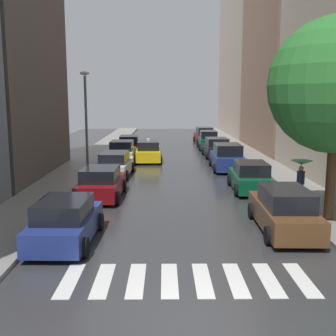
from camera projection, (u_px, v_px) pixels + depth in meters
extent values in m
cube|color=#303033|center=(172.00, 161.00, 32.75)|extent=(28.00, 72.00, 0.04)
cube|color=gray|center=(90.00, 160.00, 32.68)|extent=(3.00, 72.00, 0.15)
cube|color=gray|center=(254.00, 160.00, 32.79)|extent=(3.00, 72.00, 0.15)
cube|color=silver|center=(70.00, 280.00, 11.20)|extent=(0.45, 2.20, 0.01)
cube|color=silver|center=(103.00, 280.00, 11.21)|extent=(0.45, 2.20, 0.01)
cube|color=silver|center=(136.00, 280.00, 11.21)|extent=(0.45, 2.20, 0.01)
cube|color=silver|center=(169.00, 280.00, 11.22)|extent=(0.45, 2.20, 0.01)
cube|color=silver|center=(203.00, 280.00, 11.23)|extent=(0.45, 2.20, 0.01)
cube|color=silver|center=(236.00, 280.00, 11.24)|extent=(0.45, 2.20, 0.01)
cube|color=silver|center=(269.00, 279.00, 11.24)|extent=(0.45, 2.20, 0.01)
cube|color=silver|center=(302.00, 279.00, 11.25)|extent=(0.45, 2.20, 0.01)
cube|color=#8C6B56|center=(288.00, 56.00, 38.62)|extent=(6.00, 14.60, 17.62)
cube|color=#B2A38C|center=(251.00, 42.00, 54.93)|extent=(6.00, 19.09, 24.78)
cube|color=navy|center=(66.00, 227.00, 14.10)|extent=(1.90, 4.21, 0.76)
cube|color=black|center=(64.00, 209.00, 13.78)|extent=(1.64, 2.33, 0.62)
cylinder|color=black|center=(51.00, 221.00, 15.50)|extent=(0.23, 0.64, 0.64)
cylinder|color=black|center=(100.00, 222.00, 15.48)|extent=(0.23, 0.64, 0.64)
cylinder|color=black|center=(26.00, 247.00, 12.79)|extent=(0.23, 0.64, 0.64)
cylinder|color=black|center=(84.00, 248.00, 12.77)|extent=(0.23, 0.64, 0.64)
cube|color=maroon|center=(101.00, 187.00, 20.47)|extent=(1.99, 4.25, 0.76)
cube|color=black|center=(100.00, 174.00, 20.15)|extent=(1.72, 2.35, 0.62)
cylinder|color=black|center=(88.00, 186.00, 21.89)|extent=(0.23, 0.64, 0.64)
cylinder|color=black|center=(124.00, 186.00, 21.87)|extent=(0.23, 0.64, 0.64)
cylinder|color=black|center=(76.00, 198.00, 19.16)|extent=(0.23, 0.64, 0.64)
cylinder|color=black|center=(117.00, 198.00, 19.13)|extent=(0.23, 0.64, 0.64)
cube|color=silver|center=(115.00, 167.00, 26.36)|extent=(2.00, 4.79, 0.76)
cube|color=black|center=(114.00, 157.00, 26.02)|extent=(1.70, 2.66, 0.62)
cylinder|color=black|center=(106.00, 167.00, 27.97)|extent=(0.25, 0.65, 0.64)
cylinder|color=black|center=(132.00, 167.00, 27.91)|extent=(0.25, 0.65, 0.64)
cylinder|color=black|center=(96.00, 175.00, 24.89)|extent=(0.25, 0.65, 0.64)
cylinder|color=black|center=(126.00, 175.00, 24.84)|extent=(0.25, 0.65, 0.64)
cube|color=silver|center=(122.00, 155.00, 31.59)|extent=(1.86, 4.05, 0.86)
cube|color=black|center=(122.00, 145.00, 31.26)|extent=(1.63, 2.23, 0.70)
cylinder|color=black|center=(113.00, 157.00, 32.95)|extent=(0.22, 0.64, 0.64)
cylinder|color=black|center=(136.00, 157.00, 32.96)|extent=(0.22, 0.64, 0.64)
cylinder|color=black|center=(108.00, 162.00, 30.32)|extent=(0.22, 0.64, 0.64)
cylinder|color=black|center=(133.00, 162.00, 30.33)|extent=(0.22, 0.64, 0.64)
cube|color=maroon|center=(129.00, 147.00, 37.27)|extent=(2.01, 4.69, 0.80)
cube|color=black|center=(129.00, 139.00, 36.92)|extent=(1.71, 2.60, 0.65)
cylinder|color=black|center=(120.00, 148.00, 38.77)|extent=(0.25, 0.65, 0.64)
cylinder|color=black|center=(140.00, 148.00, 38.86)|extent=(0.25, 0.65, 0.64)
cylinder|color=black|center=(118.00, 152.00, 35.77)|extent=(0.25, 0.65, 0.64)
cylinder|color=black|center=(139.00, 152.00, 35.86)|extent=(0.25, 0.65, 0.64)
cube|color=brown|center=(283.00, 215.00, 15.37)|extent=(1.88, 4.75, 0.81)
cube|color=black|center=(286.00, 198.00, 15.01)|extent=(1.62, 2.63, 0.66)
cylinder|color=black|center=(252.00, 211.00, 16.96)|extent=(0.24, 0.65, 0.64)
cylinder|color=black|center=(295.00, 211.00, 16.93)|extent=(0.24, 0.65, 0.64)
cylinder|color=black|center=(269.00, 236.00, 13.89)|extent=(0.24, 0.65, 0.64)
cylinder|color=black|center=(321.00, 236.00, 13.86)|extent=(0.24, 0.65, 0.64)
cube|color=#0C4C2D|center=(250.00, 181.00, 22.05)|extent=(1.90, 4.15, 0.77)
cube|color=black|center=(251.00, 168.00, 21.73)|extent=(1.64, 2.29, 0.63)
cylinder|color=black|center=(230.00, 180.00, 23.44)|extent=(0.24, 0.65, 0.64)
cylinder|color=black|center=(262.00, 180.00, 23.41)|extent=(0.24, 0.65, 0.64)
cylinder|color=black|center=(237.00, 190.00, 20.77)|extent=(0.24, 0.65, 0.64)
cylinder|color=black|center=(273.00, 191.00, 20.74)|extent=(0.24, 0.65, 0.64)
cube|color=navy|center=(227.00, 161.00, 28.70)|extent=(2.02, 4.74, 0.90)
cube|color=black|center=(228.00, 149.00, 28.34)|extent=(1.75, 2.62, 0.74)
cylinder|color=black|center=(211.00, 162.00, 30.29)|extent=(0.23, 0.64, 0.64)
cylinder|color=black|center=(237.00, 162.00, 30.28)|extent=(0.23, 0.64, 0.64)
cylinder|color=black|center=(215.00, 169.00, 27.23)|extent=(0.23, 0.64, 0.64)
cylinder|color=black|center=(245.00, 169.00, 27.22)|extent=(0.23, 0.64, 0.64)
cube|color=black|center=(216.00, 150.00, 34.98)|extent=(2.01, 4.33, 0.81)
cube|color=black|center=(217.00, 142.00, 34.64)|extent=(1.74, 2.40, 0.66)
cylinder|color=black|center=(203.00, 151.00, 36.39)|extent=(0.23, 0.64, 0.64)
cylinder|color=black|center=(225.00, 151.00, 36.44)|extent=(0.23, 0.64, 0.64)
cylinder|color=black|center=(207.00, 156.00, 33.59)|extent=(0.23, 0.64, 0.64)
cylinder|color=black|center=(231.00, 155.00, 33.65)|extent=(0.23, 0.64, 0.64)
cube|color=#0C4C2D|center=(208.00, 143.00, 40.60)|extent=(1.87, 4.42, 0.90)
cube|color=black|center=(208.00, 135.00, 40.25)|extent=(1.61, 2.44, 0.74)
cylinder|color=black|center=(198.00, 144.00, 42.08)|extent=(0.24, 0.65, 0.64)
cylinder|color=black|center=(216.00, 144.00, 42.05)|extent=(0.24, 0.65, 0.64)
cylinder|color=black|center=(200.00, 147.00, 39.24)|extent=(0.24, 0.65, 0.64)
cylinder|color=black|center=(219.00, 147.00, 39.21)|extent=(0.24, 0.65, 0.64)
cube|color=maroon|center=(204.00, 138.00, 45.97)|extent=(2.03, 4.51, 0.88)
cube|color=black|center=(204.00, 131.00, 45.62)|extent=(1.72, 2.51, 0.72)
cylinder|color=black|center=(194.00, 139.00, 47.41)|extent=(0.25, 0.65, 0.64)
cylinder|color=black|center=(210.00, 139.00, 47.51)|extent=(0.25, 0.65, 0.64)
cylinder|color=black|center=(198.00, 142.00, 44.53)|extent=(0.25, 0.65, 0.64)
cylinder|color=black|center=(214.00, 142.00, 44.64)|extent=(0.25, 0.65, 0.64)
cube|color=yellow|center=(148.00, 154.00, 32.57)|extent=(1.98, 4.48, 0.80)
cube|color=black|center=(148.00, 145.00, 32.23)|extent=(1.70, 2.48, 0.65)
cube|color=#F2EDCC|center=(148.00, 140.00, 32.16)|extent=(0.21, 0.37, 0.18)
cylinder|color=black|center=(137.00, 155.00, 34.01)|extent=(0.24, 0.65, 0.64)
cylinder|color=black|center=(160.00, 155.00, 34.08)|extent=(0.24, 0.65, 0.64)
cylinder|color=black|center=(136.00, 160.00, 31.13)|extent=(0.24, 0.65, 0.64)
cylinder|color=black|center=(161.00, 160.00, 31.21)|extent=(0.24, 0.65, 0.64)
cylinder|color=navy|center=(300.00, 192.00, 19.47)|extent=(0.28, 0.28, 0.77)
cylinder|color=navy|center=(301.00, 178.00, 19.36)|extent=(0.36, 0.36, 0.61)
sphere|color=tan|center=(301.00, 169.00, 19.29)|extent=(0.24, 0.24, 0.24)
cone|color=#19723F|center=(302.00, 163.00, 19.24)|extent=(1.01, 1.01, 0.20)
cylinder|color=#333338|center=(301.00, 170.00, 19.30)|extent=(0.02, 0.02, 0.71)
cylinder|color=#513823|center=(330.00, 182.00, 16.19)|extent=(0.36, 0.36, 3.02)
cylinder|color=#595B60|center=(86.00, 125.00, 26.30)|extent=(0.16, 0.16, 6.14)
ellipsoid|color=beige|center=(85.00, 73.00, 25.77)|extent=(0.60, 0.28, 0.24)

